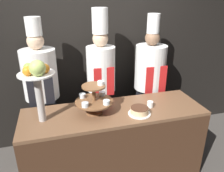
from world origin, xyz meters
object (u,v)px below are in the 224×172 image
at_px(tiered_stand, 94,99).
at_px(chef_center_left, 101,80).
at_px(fruit_pedestal, 37,77).
at_px(cup_white, 150,104).
at_px(chef_center_right, 150,79).
at_px(cake_round, 139,111).
at_px(chef_left, 42,88).

bearing_deg(tiered_stand, chef_center_left, 70.36).
distance_m(fruit_pedestal, chef_center_left, 0.99).
bearing_deg(fruit_pedestal, tiered_stand, 4.02).
bearing_deg(cup_white, chef_center_left, 125.05).
bearing_deg(chef_center_right, tiered_stand, -147.66).
height_order(cup_white, chef_center_left, chef_center_left).
height_order(fruit_pedestal, chef_center_right, chef_center_right).
height_order(tiered_stand, cup_white, tiered_stand).
xyz_separation_m(cake_round, chef_center_left, (-0.25, 0.72, 0.11)).
distance_m(cake_round, chef_center_right, 0.84).
relative_size(chef_left, chef_center_left, 0.96).
distance_m(tiered_stand, chef_center_left, 0.59).
bearing_deg(fruit_pedestal, cake_round, -6.89).
bearing_deg(chef_center_left, tiered_stand, -109.64).
height_order(fruit_pedestal, cake_round, fruit_pedestal).
height_order(fruit_pedestal, chef_left, chef_left).
bearing_deg(tiered_stand, cup_white, -3.91).
relative_size(tiered_stand, chef_center_right, 0.21).
xyz_separation_m(fruit_pedestal, chef_left, (-0.02, 0.60, -0.36)).
relative_size(cup_white, chef_center_right, 0.04).
bearing_deg(cup_white, chef_left, 152.68).
distance_m(tiered_stand, cup_white, 0.64).
xyz_separation_m(cake_round, chef_left, (-0.99, 0.72, 0.08)).
bearing_deg(chef_center_left, chef_left, -179.99).
relative_size(chef_center_left, chef_center_right, 1.04).
xyz_separation_m(cup_white, chef_left, (-1.17, 0.60, 0.08)).
xyz_separation_m(cake_round, chef_center_right, (0.44, 0.72, 0.05)).
xyz_separation_m(chef_left, chef_center_right, (1.43, -0.00, -0.02)).
relative_size(fruit_pedestal, chef_center_right, 0.35).
xyz_separation_m(tiered_stand, cake_round, (0.45, -0.16, -0.13)).
height_order(cup_white, chef_center_right, chef_center_right).
distance_m(fruit_pedestal, cup_white, 1.23).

